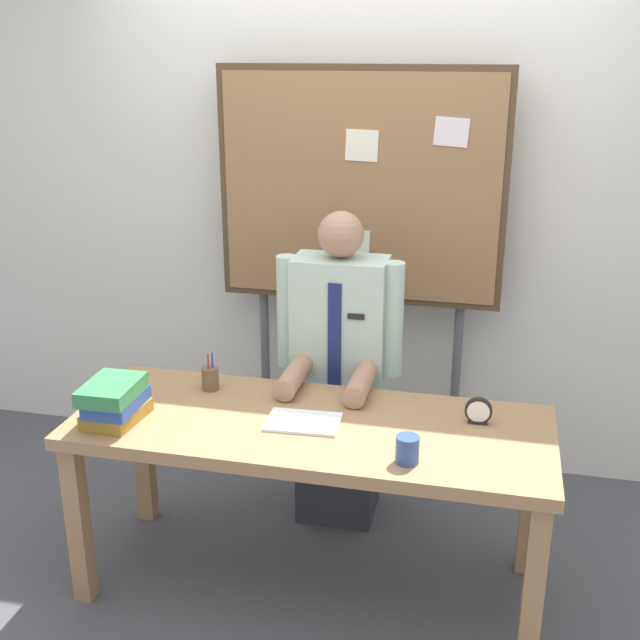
{
  "coord_description": "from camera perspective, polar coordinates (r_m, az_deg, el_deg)",
  "views": [
    {
      "loc": [
        0.64,
        -2.59,
        2.07
      ],
      "look_at": [
        0.0,
        0.16,
        1.08
      ],
      "focal_mm": 44.21,
      "sensor_mm": 36.0,
      "label": 1
    }
  ],
  "objects": [
    {
      "name": "back_wall",
      "position": [
        3.88,
        3.44,
        8.67
      ],
      "size": [
        6.4,
        0.08,
        2.7
      ],
      "primitive_type": "cube",
      "color": "silver",
      "rests_on": "ground_plane"
    },
    {
      "name": "bulletin_board",
      "position": [
        3.67,
        2.9,
        9.13
      ],
      "size": [
        1.34,
        0.09,
        1.99
      ],
      "color": "#4C3823",
      "rests_on": "ground_plane"
    },
    {
      "name": "ground_plane",
      "position": [
        3.38,
        -0.66,
        -18.44
      ],
      "size": [
        12.0,
        12.0,
        0.0
      ],
      "primitive_type": "plane",
      "color": "#4C4C51"
    },
    {
      "name": "open_notebook",
      "position": [
        2.97,
        -1.22,
        -7.39
      ],
      "size": [
        0.28,
        0.2,
        0.01
      ],
      "primitive_type": "cube",
      "rotation": [
        0.0,
        0.0,
        0.05
      ],
      "color": "white",
      "rests_on": "desk"
    },
    {
      "name": "coffee_mug",
      "position": [
        2.71,
        6.34,
        -9.3
      ],
      "size": [
        0.08,
        0.08,
        0.1
      ],
      "primitive_type": "cylinder",
      "color": "#334C8C",
      "rests_on": "desk"
    },
    {
      "name": "desk",
      "position": [
        3.03,
        -0.71,
        -8.86
      ],
      "size": [
        1.81,
        0.7,
        0.73
      ],
      "color": "#9E754C",
      "rests_on": "ground_plane"
    },
    {
      "name": "person",
      "position": [
        3.48,
        1.39,
        -4.5
      ],
      "size": [
        0.55,
        0.56,
        1.42
      ],
      "color": "#2D2D33",
      "rests_on": "ground_plane"
    },
    {
      "name": "book_stack",
      "position": [
        3.05,
        -14.64,
        -5.71
      ],
      "size": [
        0.19,
        0.27,
        0.16
      ],
      "color": "olive",
      "rests_on": "desk"
    },
    {
      "name": "pen_holder",
      "position": [
        3.26,
        -7.95,
        -4.2
      ],
      "size": [
        0.07,
        0.07,
        0.16
      ],
      "color": "brown",
      "rests_on": "desk"
    },
    {
      "name": "desk_clock",
      "position": [
        3.01,
        11.39,
        -6.54
      ],
      "size": [
        0.1,
        0.04,
        0.1
      ],
      "color": "black",
      "rests_on": "desk"
    }
  ]
}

